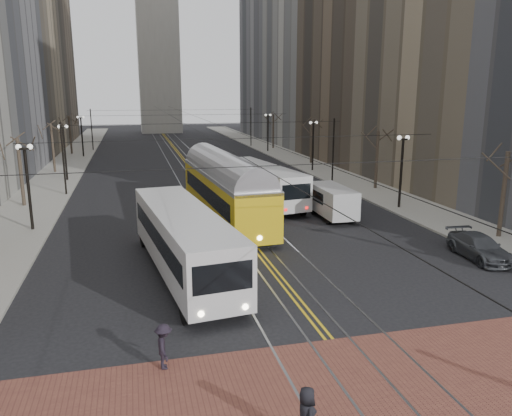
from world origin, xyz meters
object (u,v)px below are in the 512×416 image
pedestrian_a (306,416)px  sedan_silver (221,159)px  streetcar (225,195)px  sedan_parked (479,247)px  rear_bus (263,185)px  cargo_van (332,203)px  sedan_grey (260,174)px  transit_bus (184,243)px  pedestrian_d (164,346)px

pedestrian_a → sedan_silver: bearing=-7.3°
streetcar → sedan_parked: size_ratio=3.46×
streetcar → rear_bus: bearing=45.4°
cargo_van → sedan_grey: (-1.27, 16.33, -0.34)m
transit_bus → pedestrian_d: size_ratio=8.47×
sedan_grey → pedestrian_a: size_ratio=3.07×
transit_bus → pedestrian_d: transit_bus is taller
cargo_van → pedestrian_d: size_ratio=3.37×
transit_bus → pedestrian_a: 13.66m
sedan_silver → sedan_parked: sedan_silver is taller
sedan_silver → sedan_parked: bearing=-76.8°
transit_bus → streetcar: bearing=61.6°
transit_bus → sedan_parked: (16.41, -1.47, -1.02)m
transit_bus → sedan_silver: bearing=70.1°
sedan_silver → pedestrian_d: (-10.21, -46.53, -0.02)m
sedan_parked → sedan_silver: bearing=105.2°
sedan_parked → pedestrian_d: size_ratio=2.90×
rear_bus → pedestrian_a: (-6.34, -28.72, -0.78)m
rear_bus → sedan_parked: size_ratio=2.65×
transit_bus → pedestrian_d: 9.02m
streetcar → sedan_grey: streetcar is taller
transit_bus → sedan_silver: (8.61, 37.70, -0.86)m
sedan_parked → pedestrian_a: size_ratio=2.84×
transit_bus → pedestrian_a: (1.82, -13.52, -0.86)m
sedan_grey → pedestrian_d: (-12.19, -34.24, -0.04)m
pedestrian_a → pedestrian_d: bearing=36.4°
sedan_grey → pedestrian_d: 36.35m
cargo_van → pedestrian_d: (-13.46, -17.91, -0.38)m
sedan_silver → cargo_van: bearing=-81.6°
transit_bus → sedan_grey: bearing=60.4°
streetcar → sedan_parked: 17.21m
sedan_grey → rear_bus: bearing=-109.2°
streetcar → pedestrian_a: bearing=-99.2°
sedan_silver → pedestrian_a: size_ratio=3.08×
rear_bus → cargo_van: bearing=-67.6°
pedestrian_d → sedan_grey: bearing=-21.7°
streetcar → sedan_silver: (4.50, 27.20, -1.06)m
pedestrian_a → rear_bus: bearing=-12.2°
sedan_grey → transit_bus: bearing=-118.4°
rear_bus → sedan_grey: rear_bus is taller
pedestrian_a → sedan_parked: bearing=-50.2°
sedan_grey → cargo_van: bearing=-91.4°
cargo_van → transit_bus: bearing=-142.4°
cargo_van → sedan_silver: cargo_van is taller
streetcar → sedan_silver: 27.59m
cargo_van → sedan_silver: size_ratio=1.07×
sedan_grey → sedan_silver: (-1.98, 12.29, -0.02)m
rear_bus → sedan_parked: (8.25, -16.67, -0.93)m
pedestrian_d → rear_bus: bearing=-24.2°
sedan_silver → rear_bus: bearing=-89.2°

